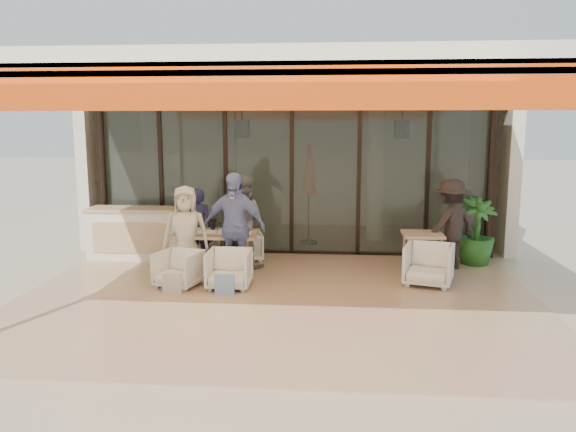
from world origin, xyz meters
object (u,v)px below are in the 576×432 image
standing_woman (451,225)px  potted_palm (476,231)px  diner_periwinkle (234,227)px  host_counter (136,233)px  chair_near_right (229,267)px  diner_grey (243,221)px  diner_cream (186,233)px  chair_far_right (247,245)px  chair_near_left (179,267)px  side_chair (429,263)px  chair_far_left (205,245)px  diner_navy (199,227)px  side_table (422,239)px  dining_table (215,235)px

standing_woman → potted_palm: standing_woman is taller
diner_periwinkle → potted_palm: (4.38, 1.42, -0.28)m
host_counter → chair_near_right: size_ratio=2.60×
chair_near_right → diner_periwinkle: bearing=89.8°
diner_grey → diner_periwinkle: diner_periwinkle is taller
diner_cream → chair_far_right: bearing=51.7°
chair_far_right → chair_near_left: 2.08m
chair_near_left → chair_near_right: (0.84, 0.00, 0.02)m
side_chair → chair_near_left: bearing=-157.4°
chair_far_left → diner_grey: size_ratio=0.34×
chair_near_left → diner_periwinkle: (0.84, 0.50, 0.60)m
chair_near_right → diner_cream: diner_cream is taller
chair_far_left → chair_far_right: 0.84m
chair_near_right → diner_navy: (-0.84, 1.40, 0.39)m
chair_far_right → side_table: 3.37m
diner_grey → side_chair: size_ratio=2.24×
chair_near_right → chair_far_right: bearing=89.8°
chair_far_left → standing_woman: bearing=165.3°
chair_near_right → standing_woman: (3.83, 1.53, 0.48)m
side_table → chair_near_left: bearing=-163.9°
dining_table → diner_periwinkle: bearing=-47.0°
host_counter → dining_table: bearing=-25.4°
diner_periwinkle → side_table: 3.36m
host_counter → diner_grey: 2.27m
dining_table → diner_navy: 0.61m
chair_near_left → diner_navy: 1.46m
diner_grey → potted_palm: size_ratio=1.34×
chair_far_left → side_chair: (4.12, -1.46, 0.10)m
diner_cream → potted_palm: 5.42m
chair_far_right → dining_table: bearing=52.2°
dining_table → potted_palm: 4.91m
standing_woman → host_counter: bearing=-36.5°
host_counter → chair_near_left: host_counter is taller
diner_navy → side_chair: diner_navy is taller
side_chair → dining_table: bearing=-171.5°
chair_far_left → diner_grey: bearing=139.1°
side_table → potted_palm: size_ratio=0.57×
chair_near_right → diner_grey: 1.49m
chair_near_right → diner_cream: size_ratio=0.44×
chair_near_left → diner_grey: diner_grey is taller
chair_near_left → diner_periwinkle: 1.14m
dining_table → standing_woman: bearing=7.7°
diner_grey → side_chair: diner_grey is taller
potted_palm → diner_cream: bearing=-164.8°
dining_table → potted_palm: bearing=11.3°
chair_near_left → standing_woman: bearing=34.4°
chair_near_right → host_counter: bearing=140.5°
diner_navy → standing_woman: bearing=-179.4°
chair_far_right → side_table: bearing=154.3°
standing_woman → diner_periwinkle: bearing=-18.9°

